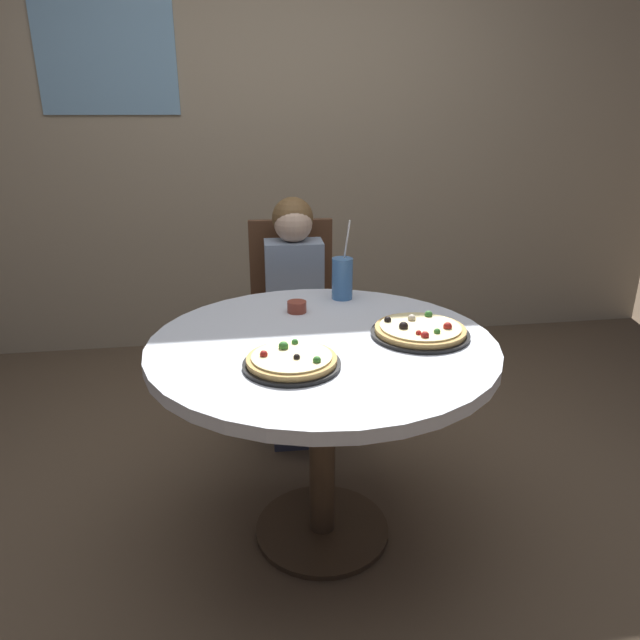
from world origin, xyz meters
TOP-DOWN VIEW (x-y plane):
  - ground_plane at (0.00, 0.00)m, footprint 8.00×8.00m
  - wall_with_window at (-0.00, 1.95)m, footprint 5.20×0.13m
  - dining_table at (0.00, 0.00)m, footprint 1.11×1.11m
  - chair_wooden at (0.00, 0.94)m, footprint 0.41×0.41m
  - diner_child at (-0.00, 0.76)m, footprint 0.27×0.42m
  - pizza_veggie at (-0.12, -0.18)m, footprint 0.28×0.28m
  - pizza_cheese at (0.32, -0.01)m, footprint 0.32×0.32m
  - soda_cup at (0.14, 0.41)m, footprint 0.08×0.08m
  - sauce_bowl at (-0.05, 0.28)m, footprint 0.07×0.07m

SIDE VIEW (x-z plane):
  - ground_plane at x=0.00m, z-range 0.00..0.00m
  - diner_child at x=0.00m, z-range -0.06..1.02m
  - chair_wooden at x=0.00m, z-range 0.06..1.01m
  - dining_table at x=0.00m, z-range 0.27..1.02m
  - pizza_veggie at x=-0.12m, z-range 0.74..0.79m
  - pizza_cheese at x=0.32m, z-range 0.74..0.79m
  - sauce_bowl at x=-0.05m, z-range 0.75..0.79m
  - soda_cup at x=0.14m, z-range 0.68..0.98m
  - wall_with_window at x=0.00m, z-range 0.00..2.90m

